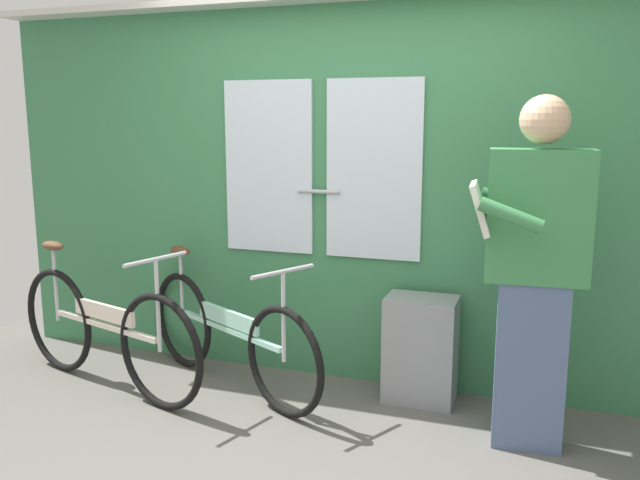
# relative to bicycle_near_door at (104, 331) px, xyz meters

# --- Properties ---
(train_door_wall) EXTENTS (4.97, 0.28, 2.40)m
(train_door_wall) POSITION_rel_bicycle_near_door_xyz_m (1.39, 0.69, 0.88)
(train_door_wall) COLOR #387A4C
(train_door_wall) RESTS_ON ground_plane
(bicycle_near_door) EXTENTS (1.66, 0.63, 0.91)m
(bicycle_near_door) POSITION_rel_bicycle_near_door_xyz_m (0.00, 0.00, 0.00)
(bicycle_near_door) COLOR black
(bicycle_near_door) RESTS_ON ground_plane
(bicycle_leaning_behind) EXTENTS (1.55, 0.86, 0.86)m
(bicycle_leaning_behind) POSITION_rel_bicycle_near_door_xyz_m (0.73, 0.25, -0.02)
(bicycle_leaning_behind) COLOR black
(bicycle_leaning_behind) RESTS_ON ground_plane
(passenger_reading_newspaper) EXTENTS (0.60, 0.54, 1.80)m
(passenger_reading_newspaper) POSITION_rel_bicycle_near_door_xyz_m (2.52, 0.10, 0.58)
(passenger_reading_newspaper) COLOR slate
(passenger_reading_newspaper) RESTS_ON ground_plane
(trash_bin_by_wall) EXTENTS (0.42, 0.28, 0.64)m
(trash_bin_by_wall) POSITION_rel_bicycle_near_door_xyz_m (1.90, 0.47, -0.05)
(trash_bin_by_wall) COLOR gray
(trash_bin_by_wall) RESTS_ON ground_plane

